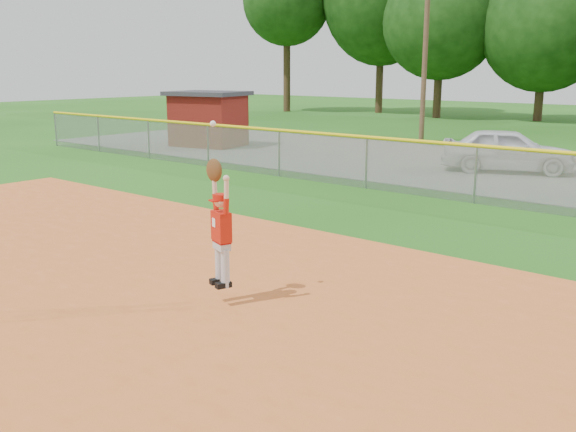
% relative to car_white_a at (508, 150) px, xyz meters
% --- Properties ---
extents(ground, '(120.00, 120.00, 0.00)m').
position_rel_car_white_a_xyz_m(ground, '(1.30, -15.53, -0.76)').
color(ground, '#1F5814').
rests_on(ground, ground).
extents(parking_strip, '(44.00, 10.00, 0.03)m').
position_rel_car_white_a_xyz_m(parking_strip, '(1.30, 0.47, -0.75)').
color(parking_strip, slate).
rests_on(parking_strip, ground).
extents(car_white_a, '(4.63, 3.23, 1.46)m').
position_rel_car_white_a_xyz_m(car_white_a, '(0.00, 0.00, 0.00)').
color(car_white_a, silver).
rests_on(car_white_a, parking_strip).
extents(utility_shed, '(3.70, 3.14, 2.44)m').
position_rel_car_white_a_xyz_m(utility_shed, '(-13.17, -1.29, 0.48)').
color(utility_shed, '#5D130D').
rests_on(utility_shed, ground).
extents(outfield_fence, '(40.06, 0.10, 1.55)m').
position_rel_car_white_a_xyz_m(outfield_fence, '(1.30, -5.53, 0.12)').
color(outfield_fence, gray).
rests_on(outfield_fence, ground).
extents(ballplayer, '(0.61, 0.38, 2.39)m').
position_rel_car_white_a_xyz_m(ballplayer, '(1.55, -14.92, 0.48)').
color(ballplayer, silver).
rests_on(ballplayer, ground).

